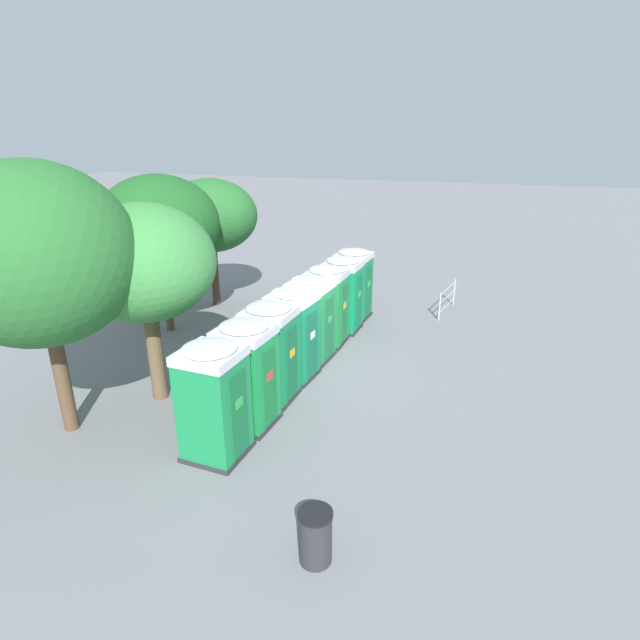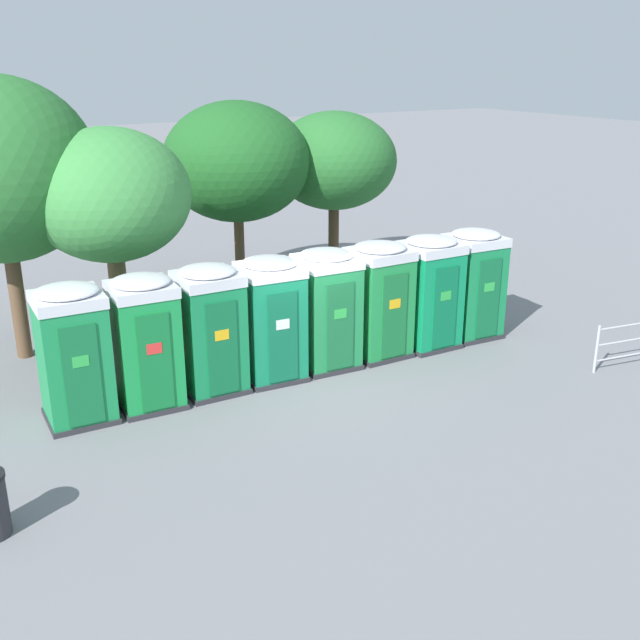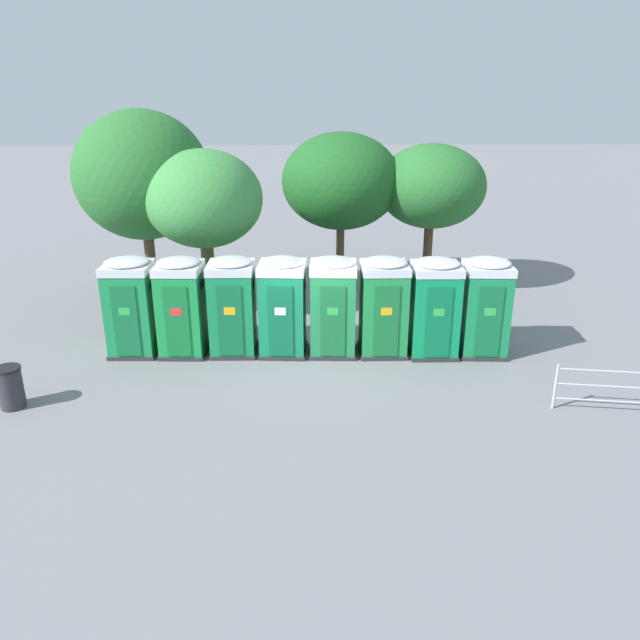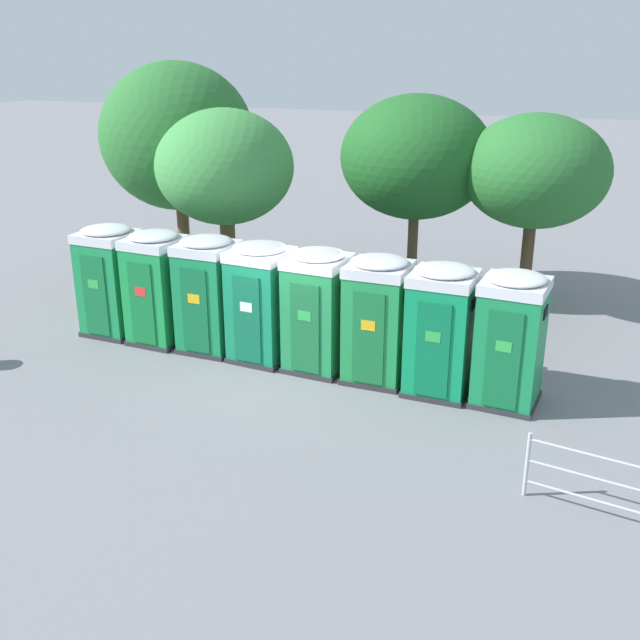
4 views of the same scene
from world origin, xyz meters
TOP-DOWN VIEW (x-y plane):
  - ground_plane at (0.00, 0.00)m, footprint 120.00×120.00m
  - portapotty_0 at (-4.52, 0.24)m, footprint 1.24×1.24m
  - portapotty_1 at (-3.23, 0.16)m, footprint 1.22×1.26m
  - portapotty_2 at (-1.94, 0.17)m, footprint 1.20×1.22m
  - portapotty_3 at (-0.64, 0.10)m, footprint 1.28×1.29m
  - portapotty_4 at (0.65, 0.05)m, footprint 1.26×1.27m
  - portapotty_5 at (1.94, 0.00)m, footprint 1.21×1.21m
  - portapotty_6 at (3.23, -0.12)m, footprint 1.23×1.22m
  - portapotty_7 at (4.53, -0.12)m, footprint 1.25×1.27m
  - street_tree_1 at (-2.89, 2.90)m, footprint 3.36×3.36m
  - street_tree_2 at (4.15, 5.39)m, footprint 3.52×3.52m
  - street_tree_3 at (1.20, 5.48)m, footprint 3.86×3.86m
  - event_barrier at (6.25, -3.34)m, footprint 2.03×0.39m

SIDE VIEW (x-z plane):
  - ground_plane at x=0.00m, z-range 0.00..0.00m
  - event_barrier at x=6.25m, z-range 0.04..1.09m
  - portapotty_6 at x=3.23m, z-range 0.01..2.55m
  - portapotty_5 at x=1.94m, z-range 0.01..2.55m
  - portapotty_0 at x=-4.52m, z-range 0.01..2.55m
  - portapotty_3 at x=-0.64m, z-range 0.01..2.55m
  - portapotty_4 at x=0.65m, z-range 0.01..2.55m
  - portapotty_7 at x=4.53m, z-range 0.01..2.55m
  - portapotty_2 at x=-1.94m, z-range 0.01..2.55m
  - portapotty_1 at x=-3.23m, z-range 0.01..2.55m
  - street_tree_2 at x=4.15m, z-range 1.06..5.91m
  - street_tree_1 at x=-2.89m, z-range 1.06..6.01m
  - street_tree_3 at x=1.20m, z-range 1.04..6.27m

